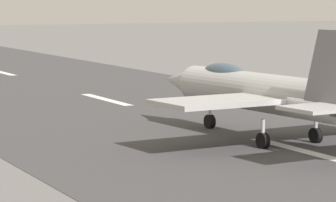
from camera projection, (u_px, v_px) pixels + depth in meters
name	position (u px, v px, depth m)	size (l,w,h in m)	color
ground_plane	(312.00, 154.00, 41.58)	(400.00, 400.00, 0.00)	slate
runway_strip	(312.00, 153.00, 41.57)	(240.00, 26.00, 0.02)	#403F41
fighter_jet	(266.00, 92.00, 45.10)	(17.83, 13.28, 5.63)	#ACABAA
crew_person	(261.00, 90.00, 62.21)	(0.44, 0.64, 1.61)	#1E2338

